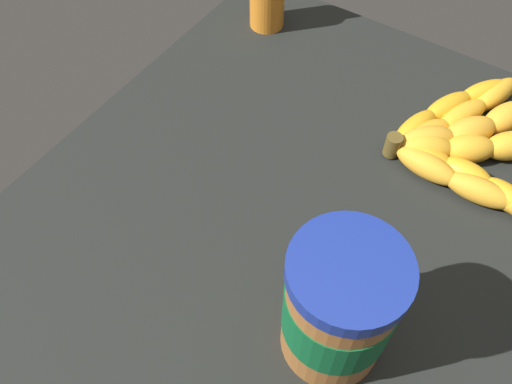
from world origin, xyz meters
TOP-DOWN VIEW (x-y plane):
  - ground_plane at (0.00, 0.00)cm, footprint 70.25×59.05cm
  - banana_bunch at (17.30, -13.85)cm, footprint 22.89×23.19cm
  - peanut_butter_jar at (-13.46, -11.82)cm, footprint 10.17×10.17cm

SIDE VIEW (x-z plane):
  - ground_plane at x=0.00cm, z-range -4.54..0.00cm
  - banana_bunch at x=17.30cm, z-range -0.22..3.47cm
  - peanut_butter_jar at x=-13.46cm, z-range 0.00..15.47cm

